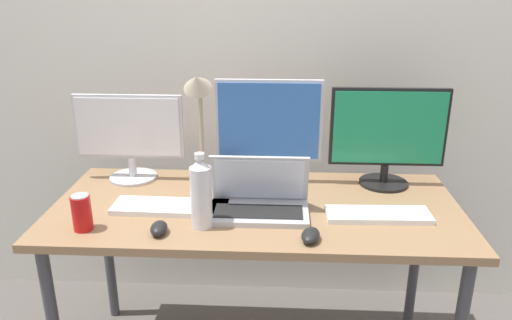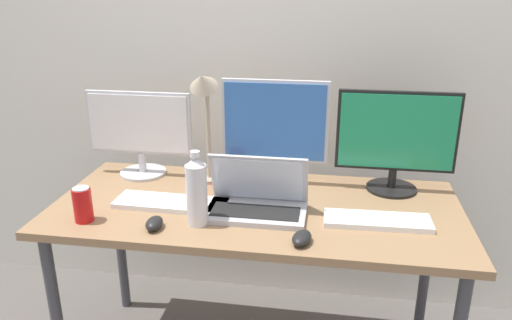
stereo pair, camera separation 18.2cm
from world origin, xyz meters
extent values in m
cube|color=silver|center=(0.00, 0.59, 1.30)|extent=(7.00, 0.08, 2.60)
cylinder|color=#424247|center=(-0.71, -0.29, 0.35)|extent=(0.04, 0.04, 0.71)
cylinder|color=#424247|center=(-0.71, 0.29, 0.35)|extent=(0.04, 0.04, 0.71)
cylinder|color=#424247|center=(0.71, 0.29, 0.35)|extent=(0.04, 0.04, 0.71)
cube|color=#93704C|center=(0.00, 0.00, 0.72)|extent=(1.53, 0.69, 0.03)
cylinder|color=silver|center=(-0.54, 0.24, 0.75)|extent=(0.20, 0.20, 0.01)
cylinder|color=silver|center=(-0.54, 0.24, 0.80)|extent=(0.03, 0.03, 0.09)
cube|color=silver|center=(-0.54, 0.24, 0.97)|extent=(0.45, 0.02, 0.27)
cube|color=white|center=(-0.54, 0.22, 0.97)|extent=(0.43, 0.01, 0.24)
cylinder|color=silver|center=(0.04, 0.23, 0.75)|extent=(0.20, 0.20, 0.01)
cylinder|color=silver|center=(0.04, 0.23, 0.79)|extent=(0.03, 0.03, 0.09)
cube|color=silver|center=(0.04, 0.23, 1.00)|extent=(0.43, 0.02, 0.34)
cube|color=#3366B2|center=(0.04, 0.22, 1.00)|extent=(0.41, 0.01, 0.31)
cylinder|color=black|center=(0.52, 0.23, 0.75)|extent=(0.20, 0.20, 0.01)
cylinder|color=black|center=(0.52, 0.23, 0.79)|extent=(0.03, 0.03, 0.08)
cube|color=black|center=(0.52, 0.23, 0.99)|extent=(0.46, 0.02, 0.32)
cube|color=#1E8C59|center=(0.52, 0.22, 0.99)|extent=(0.44, 0.01, 0.29)
cube|color=#B7B7BC|center=(0.01, -0.09, 0.75)|extent=(0.36, 0.21, 0.02)
cube|color=black|center=(0.01, -0.10, 0.76)|extent=(0.32, 0.11, 0.00)
cube|color=#B7B7BC|center=(0.01, -0.02, 0.86)|extent=(0.36, 0.09, 0.20)
cube|color=silver|center=(0.01, -0.03, 0.85)|extent=(0.32, 0.07, 0.18)
cube|color=white|center=(0.44, -0.08, 0.75)|extent=(0.37, 0.13, 0.02)
cube|color=white|center=(-0.31, -0.06, 0.75)|extent=(0.43, 0.15, 0.02)
ellipsoid|color=black|center=(-0.31, -0.24, 0.76)|extent=(0.06, 0.09, 0.04)
ellipsoid|color=black|center=(0.19, -0.26, 0.76)|extent=(0.08, 0.11, 0.04)
cylinder|color=silver|center=(-0.18, -0.18, 0.85)|extent=(0.07, 0.07, 0.22)
cone|color=silver|center=(-0.18, -0.18, 0.97)|extent=(0.07, 0.07, 0.03)
cylinder|color=white|center=(-0.18, -0.18, 1.00)|extent=(0.03, 0.03, 0.02)
cylinder|color=red|center=(-0.58, -0.23, 0.80)|extent=(0.07, 0.07, 0.12)
cylinder|color=silver|center=(-0.58, -0.23, 0.86)|extent=(0.06, 0.06, 0.00)
cylinder|color=red|center=(-0.14, 0.11, 0.80)|extent=(0.07, 0.07, 0.12)
cylinder|color=silver|center=(-0.14, 0.11, 0.86)|extent=(0.06, 0.06, 0.00)
cylinder|color=tan|center=(-0.23, 0.21, 0.75)|extent=(0.11, 0.11, 0.01)
cylinder|color=tan|center=(-0.23, 0.21, 0.95)|extent=(0.02, 0.02, 0.39)
cone|color=tan|center=(-0.23, 0.15, 1.17)|extent=(0.11, 0.12, 0.11)
camera|label=1|loc=(0.09, -1.71, 1.55)|focal=35.00mm
camera|label=2|loc=(0.27, -1.69, 1.55)|focal=35.00mm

